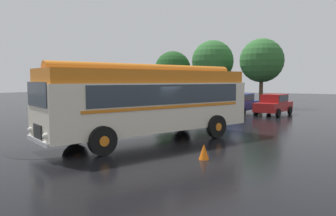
{
  "coord_description": "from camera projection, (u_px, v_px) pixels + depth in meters",
  "views": [
    {
      "loc": [
        7.92,
        -12.75,
        2.77
      ],
      "look_at": [
        -0.22,
        1.13,
        1.4
      ],
      "focal_mm": 35.0,
      "sensor_mm": 36.0,
      "label": 1
    }
  ],
  "objects": [
    {
      "name": "car_near_left",
      "position": [
        183.0,
        101.0,
        29.92
      ],
      "size": [
        2.23,
        4.33,
        1.66
      ],
      "color": "silver",
      "rests_on": "ground"
    },
    {
      "name": "car_far_right",
      "position": [
        274.0,
        104.0,
        26.14
      ],
      "size": [
        2.41,
        4.4,
        1.66
      ],
      "color": "maroon",
      "rests_on": "ground"
    },
    {
      "name": "tree_far_left",
      "position": [
        173.0,
        69.0,
        38.49
      ],
      "size": [
        4.22,
        4.22,
        6.17
      ],
      "color": "#4C3823",
      "rests_on": "ground"
    },
    {
      "name": "vintage_bus",
      "position": [
        151.0,
        100.0,
        14.81
      ],
      "size": [
        6.01,
        10.28,
        3.49
      ],
      "color": "silver",
      "rests_on": "ground"
    },
    {
      "name": "car_mid_left",
      "position": [
        209.0,
        103.0,
        27.87
      ],
      "size": [
        2.18,
        4.31,
        1.66
      ],
      "color": "#B7BABF",
      "rests_on": "ground"
    },
    {
      "name": "traffic_cone",
      "position": [
        204.0,
        152.0,
        11.46
      ],
      "size": [
        0.36,
        0.36,
        0.55
      ],
      "primitive_type": "cone",
      "color": "orange",
      "rests_on": "ground"
    },
    {
      "name": "ground_plane",
      "position": [
        160.0,
        140.0,
        15.19
      ],
      "size": [
        120.0,
        120.0,
        0.0
      ],
      "primitive_type": "plane",
      "color": "black"
    },
    {
      "name": "tree_left_of_centre",
      "position": [
        213.0,
        61.0,
        36.58
      ],
      "size": [
        4.66,
        4.66,
        7.22
      ],
      "color": "#4C3823",
      "rests_on": "ground"
    },
    {
      "name": "puddle_patch",
      "position": [
        45.0,
        150.0,
        12.93
      ],
      "size": [
        3.0,
        3.0,
        0.01
      ],
      "primitive_type": "cylinder",
      "color": "black",
      "rests_on": "ground"
    },
    {
      "name": "tree_centre",
      "position": [
        262.0,
        61.0,
        32.94
      ],
      "size": [
        4.4,
        4.4,
        6.96
      ],
      "color": "#4C3823",
      "rests_on": "ground"
    },
    {
      "name": "car_mid_right",
      "position": [
        240.0,
        103.0,
        27.23
      ],
      "size": [
        2.31,
        4.36,
        1.66
      ],
      "color": "navy",
      "rests_on": "ground"
    }
  ]
}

